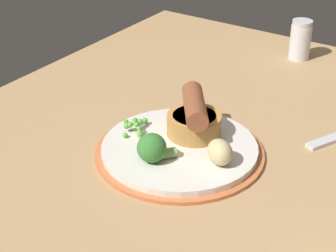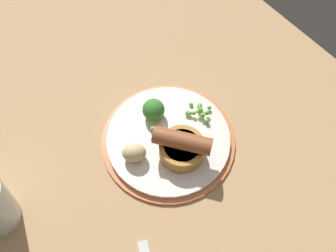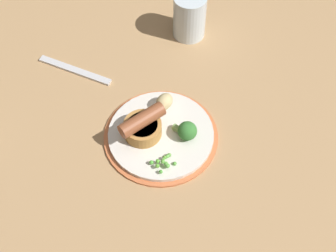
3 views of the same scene
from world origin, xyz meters
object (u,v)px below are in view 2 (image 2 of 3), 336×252
dinner_plate (168,141)px  potato_chunk_1 (134,153)px  broccoli_floret_near (153,111)px  pea_pile (199,111)px  sausage_pudding (182,147)px

dinner_plate → potato_chunk_1: bearing=82.9°
broccoli_floret_near → potato_chunk_1: broccoli_floret_near is taller
potato_chunk_1 → broccoli_floret_near: bearing=-60.3°
dinner_plate → pea_pile: 7.55cm
broccoli_floret_near → potato_chunk_1: bearing=157.3°
sausage_pudding → pea_pile: size_ratio=1.80×
sausage_pudding → dinner_plate: bearing=142.8°
pea_pile → potato_chunk_1: (0.45, 14.01, 0.77)cm
potato_chunk_1 → pea_pile: bearing=-91.8°
dinner_plate → broccoli_floret_near: (5.13, -0.85, 2.71)cm
pea_pile → broccoli_floret_near: (4.74, 6.49, 0.97)cm
dinner_plate → broccoli_floret_near: size_ratio=4.63×
dinner_plate → sausage_pudding: 4.93cm
sausage_pudding → pea_pile: bearing=82.3°
sausage_pudding → broccoli_floret_near: bearing=137.9°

